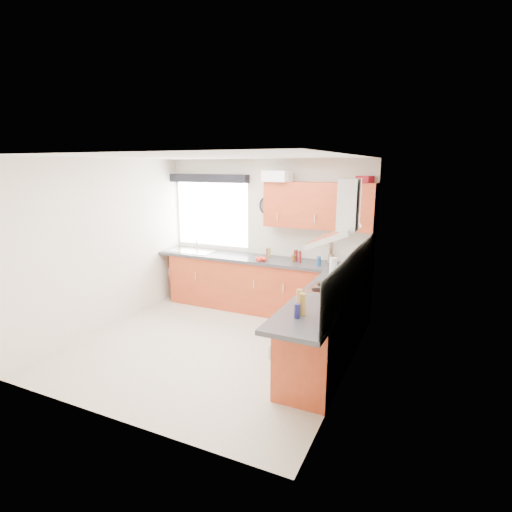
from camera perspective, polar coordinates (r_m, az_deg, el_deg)
The scene contains 35 objects.
ground_plane at distance 5.60m, azimuth -6.13°, elevation -12.59°, with size 3.60×3.60×0.00m, color beige.
ceiling at distance 5.06m, azimuth -6.82°, elevation 13.91°, with size 3.60×3.60×0.02m, color white.
wall_back at distance 6.76m, azimuth 1.46°, elevation 3.05°, with size 3.60×0.02×2.50m, color silver.
wall_front at distance 3.82m, azimuth -20.58°, elevation -5.44°, with size 3.60×0.02×2.50m, color silver.
wall_left at distance 6.30m, azimuth -20.62°, elevation 1.51°, with size 0.02×3.60×2.50m, color silver.
wall_right at distance 4.55m, azimuth 13.37°, elevation -2.12°, with size 0.02×3.60×2.50m, color silver.
window at distance 7.19m, azimuth -6.31°, elevation 5.97°, with size 1.40×0.02×1.10m, color silver.
window_blind at distance 7.06m, azimuth -6.82°, elevation 10.97°, with size 1.50×0.18×0.14m, color black.
splashback at distance 4.85m, azimuth 13.93°, elevation -2.07°, with size 0.01×3.00×0.54m, color white.
base_cab_back at distance 6.73m, azimuth -0.35°, elevation -4.16°, with size 3.00×0.58×0.86m, color #9E3619.
base_cab_corner at distance 6.25m, azimuth 13.09°, elevation -5.87°, with size 0.60×0.60×0.86m, color #9E3619.
base_cab_right at distance 5.01m, azimuth 9.93°, elevation -10.47°, with size 0.58×2.10×0.86m, color #9E3619.
worktop_back at distance 6.57m, azimuth 0.40°, elevation -0.49°, with size 3.60×0.62×0.05m, color #2E2E31.
worktop_right at distance 4.72m, azimuth 9.55°, elevation -6.04°, with size 0.62×2.42×0.05m, color #2E2E31.
sink at distance 7.19m, azimuth -9.30°, elevation 1.04°, with size 0.84×0.46×0.10m, color silver, non-canonical shape.
oven at distance 5.15m, azimuth 10.26°, elevation -9.89°, with size 0.56×0.58×0.85m, color black.
hob_plate at distance 4.98m, azimuth 10.49°, elevation -4.66°, with size 0.52×0.52×0.01m, color silver.
extractor_hood at distance 4.78m, azimuth 12.07°, elevation 5.02°, with size 0.52×0.78×0.66m, color silver, non-canonical shape.
upper_cabinets at distance 6.21m, azimuth 8.97°, elevation 7.15°, with size 1.70×0.35×0.70m, color #9E3619.
washing_machine at distance 7.09m, azimuth -5.81°, elevation -3.64°, with size 0.54×0.52×0.79m, color silver.
wall_clock at distance 6.64m, azimuth 1.74°, elevation 7.18°, with size 0.33×0.33×0.04m, color black.
casserole at distance 6.29m, azimuth 3.03°, elevation 11.32°, with size 0.40×0.29×0.17m, color silver.
storage_box at distance 6.13m, azimuth 15.29°, elevation 10.54°, with size 0.21×0.18×0.10m, color maroon.
utensil_pot at distance 6.36m, azimuth 10.63°, elevation -0.31°, with size 0.09×0.09×0.13m, color gray.
kitchen_roll at distance 5.69m, azimuth 10.97°, elevation -1.37°, with size 0.10×0.10×0.23m, color silver.
tomato_cluster at distance 6.32m, azimuth 0.73°, elevation -0.44°, with size 0.16×0.16×0.07m, color red, non-canonical shape.
jar_0 at distance 6.34m, azimuth 5.39°, elevation -0.33°, with size 0.07×0.07×0.10m, color brown.
jar_1 at distance 6.58m, azimuth 1.69°, elevation 0.44°, with size 0.05×0.05×0.15m, color #521115.
jar_2 at distance 6.40m, azimuth 5.71°, elevation 0.11°, with size 0.07×0.07×0.17m, color #5F1614.
jar_3 at distance 6.25m, azimuth 6.28°, elevation -0.14°, with size 0.05×0.05×0.19m, color maroon.
jar_4 at distance 6.10m, azimuth 8.96°, elevation -0.76°, with size 0.06×0.06×0.14m, color navy.
jar_5 at distance 6.59m, azimuth 1.80°, elevation 0.48°, with size 0.06×0.06×0.16m, color olive.
bottle_0 at distance 4.28m, azimuth 6.21°, elevation -6.11°, with size 0.07×0.07×0.21m, color #A37838.
bottle_1 at distance 4.02m, azimuth 5.89°, elevation -7.80°, with size 0.06×0.06×0.15m, color #16164B.
bottle_2 at distance 4.08m, azimuth 6.60°, elevation -6.88°, with size 0.07×0.07×0.23m, color brown.
Camera 1 is at (2.64, -4.32, 2.39)m, focal length 28.00 mm.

